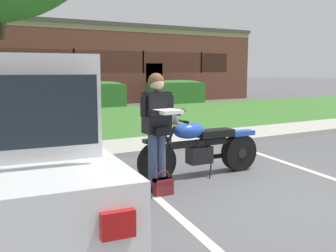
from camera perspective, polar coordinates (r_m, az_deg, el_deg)
The scene contains 12 objects.
ground_plane at distance 5.69m, azimuth 14.85°, elevation -9.86°, with size 140.00×140.00×0.00m, color #565659.
curb_strip at distance 8.19m, azimuth -1.09°, elevation -3.59°, with size 60.00×0.20×0.12m, color #B7B2A8.
concrete_walk at distance 8.93m, azimuth -3.71°, elevation -2.73°, with size 60.00×1.50×0.08m, color #B7B2A8.
grass_lawn at distance 13.30m, azimuth -12.70°, elevation 0.68°, with size 60.00×7.97×0.06m, color #3D752D.
stall_stripe_0 at distance 4.96m, azimuth 0.34°, elevation -12.24°, with size 0.12×4.40×0.01m, color silver.
stall_stripe_1 at distance 6.90m, azimuth 22.61°, elevation -6.98°, with size 0.12×4.40×0.01m, color silver.
motorcycle at distance 6.41m, azimuth 5.41°, elevation -3.04°, with size 2.24×0.82×1.26m.
rider_person at distance 5.45m, azimuth -1.56°, elevation 0.50°, with size 0.54×0.60×1.70m.
handbag at distance 5.47m, azimuth -0.71°, elevation -8.72°, with size 0.28×0.13×0.36m.
hedge_center_right at distance 17.98m, azimuth -10.41°, elevation 4.67°, with size 2.51×0.90×1.24m.
hedge_right at distance 19.76m, azimuth 1.17°, elevation 5.12°, with size 3.03×0.90×1.24m.
brick_building at distance 23.25m, azimuth -16.61°, elevation 8.75°, with size 21.91×8.45×4.13m.
Camera 1 is at (-3.84, -3.82, 1.75)m, focal length 41.19 mm.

